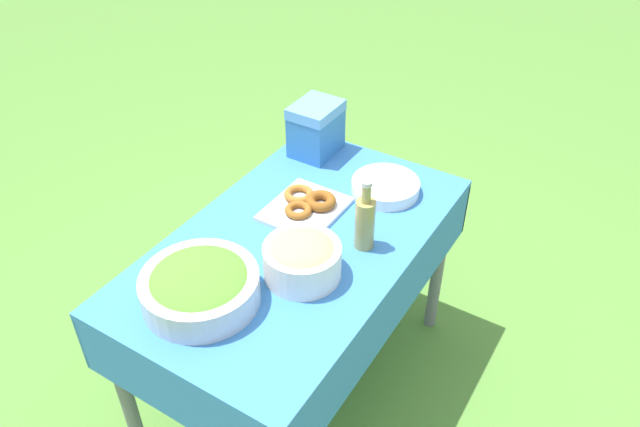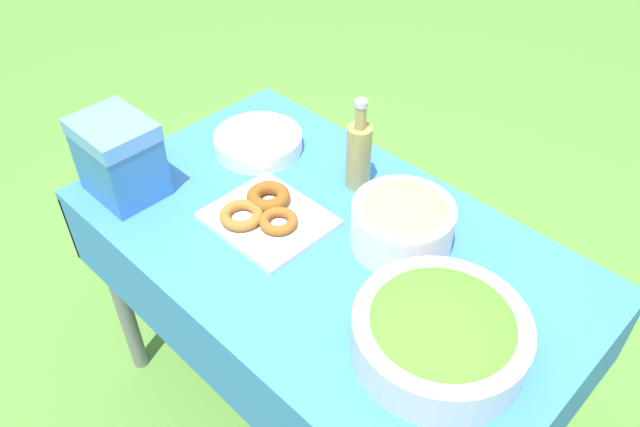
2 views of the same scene
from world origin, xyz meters
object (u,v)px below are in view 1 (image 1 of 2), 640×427
at_px(pasta_bowl, 302,258).
at_px(olive_oil_bottle, 365,222).
at_px(donut_platter, 306,205).
at_px(plate_stack, 385,187).
at_px(salad_bowl, 200,286).
at_px(cooler_box, 316,129).

height_order(pasta_bowl, olive_oil_bottle, olive_oil_bottle).
xyz_separation_m(pasta_bowl, olive_oil_bottle, (0.22, -0.10, 0.03)).
relative_size(donut_platter, plate_stack, 1.14).
relative_size(pasta_bowl, donut_platter, 0.85).
height_order(salad_bowl, plate_stack, salad_bowl).
xyz_separation_m(pasta_bowl, donut_platter, (0.29, 0.17, -0.05)).
bearing_deg(pasta_bowl, salad_bowl, 142.49).
xyz_separation_m(plate_stack, olive_oil_bottle, (-0.31, -0.08, 0.08)).
height_order(pasta_bowl, plate_stack, pasta_bowl).
bearing_deg(plate_stack, pasta_bowl, 178.20).
distance_m(pasta_bowl, olive_oil_bottle, 0.25).
relative_size(olive_oil_bottle, cooler_box, 1.21).
xyz_separation_m(donut_platter, olive_oil_bottle, (-0.07, -0.27, 0.08)).
relative_size(salad_bowl, plate_stack, 1.41).
xyz_separation_m(olive_oil_bottle, cooler_box, (0.41, 0.45, 0.01)).
height_order(salad_bowl, pasta_bowl, pasta_bowl).
bearing_deg(pasta_bowl, plate_stack, -1.80).
bearing_deg(salad_bowl, donut_platter, -2.26).
bearing_deg(olive_oil_bottle, salad_bowl, 148.77).
xyz_separation_m(salad_bowl, donut_platter, (0.54, -0.02, -0.04)).
bearing_deg(cooler_box, donut_platter, -152.89).
distance_m(salad_bowl, donut_platter, 0.54).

